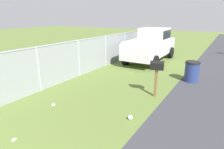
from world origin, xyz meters
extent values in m
cube|color=brown|center=(6.93, -0.54, 0.51)|extent=(0.09, 0.09, 1.03)
cube|color=black|center=(6.93, -0.54, 1.14)|extent=(0.33, 0.51, 0.22)
cylinder|color=black|center=(6.93, -0.54, 1.25)|extent=(0.33, 0.51, 0.20)
cube|color=red|center=(7.04, -0.54, 1.20)|extent=(0.02, 0.04, 0.18)
cube|color=silver|center=(12.26, 1.70, 0.88)|extent=(5.06, 1.85, 0.90)
cube|color=silver|center=(12.86, 1.71, 1.71)|extent=(1.73, 1.67, 0.76)
cube|color=black|center=(12.86, 1.71, 1.71)|extent=(1.68, 1.71, 0.53)
cube|color=silver|center=(11.14, 2.52, 1.39)|extent=(2.62, 0.11, 0.12)
cube|color=silver|center=(11.16, 0.87, 1.39)|extent=(2.62, 0.11, 0.12)
cylinder|color=black|center=(13.92, 2.62, 0.38)|extent=(0.76, 0.27, 0.76)
cylinder|color=black|center=(13.93, 0.82, 0.38)|extent=(0.76, 0.27, 0.76)
cylinder|color=black|center=(10.59, 2.59, 0.38)|extent=(0.76, 0.27, 0.76)
cylinder|color=black|center=(10.60, 0.79, 0.38)|extent=(0.76, 0.27, 0.76)
cylinder|color=navy|center=(9.40, -1.35, 0.42)|extent=(0.61, 0.61, 0.84)
cylinder|color=black|center=(9.40, -1.35, 0.88)|extent=(0.64, 0.64, 0.08)
cylinder|color=#9EA3A8|center=(5.09, 3.51, 0.89)|extent=(0.07, 0.07, 1.77)
cylinder|color=#9EA3A8|center=(7.42, 3.51, 0.89)|extent=(0.07, 0.07, 1.77)
cylinder|color=#9EA3A8|center=(9.76, 3.51, 0.89)|extent=(0.07, 0.07, 1.77)
cylinder|color=#9EA3A8|center=(12.10, 3.51, 0.89)|extent=(0.07, 0.07, 1.77)
cylinder|color=#9EA3A8|center=(14.44, 3.51, 0.89)|extent=(0.07, 0.07, 1.77)
cube|color=#9EA3A8|center=(7.42, 3.51, 1.74)|extent=(14.02, 0.04, 0.04)
cube|color=gray|center=(7.42, 3.51, 0.89)|extent=(14.02, 0.01, 1.77)
sphere|color=silver|center=(4.94, -0.51, 0.07)|extent=(0.14, 0.14, 0.14)
cylinder|color=white|center=(4.39, 2.05, 0.04)|extent=(0.12, 0.11, 0.08)
cube|color=silver|center=(2.63, 1.47, 0.00)|extent=(0.14, 0.12, 0.01)
camera|label=1|loc=(0.47, -2.64, 2.88)|focal=30.92mm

